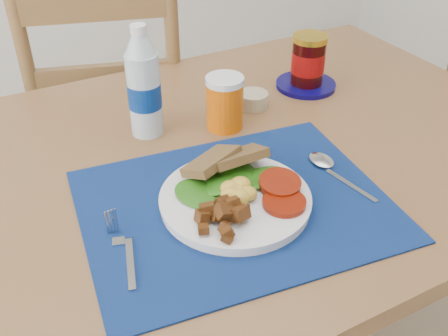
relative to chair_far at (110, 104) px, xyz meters
name	(u,v)px	position (x,y,z in m)	size (l,w,h in m)	color
table	(216,188)	(0.04, -0.61, 0.08)	(1.40, 0.90, 0.75)	brown
chair_far	(110,104)	(0.00, 0.00, 0.00)	(0.53, 0.51, 1.16)	brown
placemat	(235,205)	(-0.01, -0.77, 0.17)	(0.51, 0.40, 0.00)	black
breakfast_plate	(234,198)	(-0.01, -0.77, 0.19)	(0.25, 0.25, 0.06)	silver
fork	(123,249)	(-0.21, -0.79, 0.17)	(0.04, 0.15, 0.00)	#B2B5BA
spoon	(330,169)	(0.20, -0.76, 0.17)	(0.04, 0.17, 0.01)	#B2B5BA
water_bottle	(144,88)	(-0.05, -0.47, 0.27)	(0.07, 0.07, 0.23)	#ADBFCC
juice_glass	(225,104)	(0.10, -0.53, 0.22)	(0.08, 0.08, 0.11)	#D45705
ramekin	(253,100)	(0.20, -0.48, 0.18)	(0.07, 0.07, 0.03)	tan
jam_on_saucer	(308,65)	(0.36, -0.45, 0.22)	(0.14, 0.14, 0.13)	#08044F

